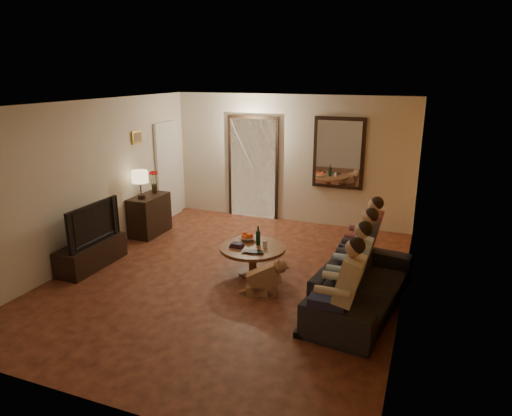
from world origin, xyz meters
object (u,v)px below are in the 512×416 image
at_px(person_a, 343,295).
at_px(table_lamp, 140,185).
at_px(sofa, 362,285).
at_px(laptop, 252,253).
at_px(wine_bottle, 258,235).
at_px(person_b, 352,274).
at_px(bowl, 247,238).
at_px(dog, 264,276).
at_px(coffee_table, 253,260).
at_px(tv_stand, 92,254).
at_px(person_d, 366,242).
at_px(dresser, 150,215).
at_px(person_c, 359,256).
at_px(tv, 88,223).

bearing_deg(person_a, table_lamp, 152.78).
relative_size(sofa, person_a, 1.85).
bearing_deg(laptop, wine_bottle, 88.67).
bearing_deg(person_a, wine_bottle, 137.16).
distance_m(person_b, bowl, 2.07).
bearing_deg(dog, laptop, 114.60).
distance_m(dog, coffee_table, 0.72).
bearing_deg(bowl, tv_stand, -159.18).
xyz_separation_m(person_d, coffee_table, (-1.63, -0.43, -0.38)).
height_order(dresser, person_d, person_d).
bearing_deg(dresser, sofa, -18.91).
xyz_separation_m(dresser, wine_bottle, (2.57, -0.89, 0.23)).
bearing_deg(wine_bottle, table_lamp, 165.43).
bearing_deg(bowl, laptop, -60.75).
distance_m(dresser, laptop, 2.91).
xyz_separation_m(person_c, person_d, (0.00, 0.60, 0.00)).
bearing_deg(person_b, dresser, 157.07).
bearing_deg(person_d, sofa, -83.66).
xyz_separation_m(dresser, person_b, (4.16, -1.76, 0.22)).
bearing_deg(coffee_table, laptop, -70.35).
height_order(sofa, laptop, sofa).
distance_m(person_d, coffee_table, 1.73).
xyz_separation_m(dresser, sofa, (4.26, -1.46, -0.05)).
relative_size(table_lamp, tv_stand, 0.44).
height_order(tv_stand, person_a, person_a).
distance_m(tv, laptop, 2.67).
relative_size(sofa, bowl, 8.57).
xyz_separation_m(dresser, person_c, (4.16, -1.16, 0.22)).
bearing_deg(person_b, person_d, 90.00).
relative_size(sofa, person_b, 1.85).
bearing_deg(person_c, person_b, -90.00).
xyz_separation_m(person_a, laptop, (-1.53, 1.09, -0.14)).
relative_size(bowl, laptop, 0.79).
xyz_separation_m(person_a, dog, (-1.23, 0.77, -0.32)).
height_order(tv_stand, laptop, laptop).
distance_m(person_a, dog, 1.49).
distance_m(sofa, coffee_table, 1.80).
relative_size(person_b, dog, 2.14).
height_order(tv_stand, sofa, sofa).
xyz_separation_m(sofa, laptop, (-1.63, 0.19, 0.14)).
distance_m(bowl, laptop, 0.57).
bearing_deg(tv, dresser, 0.00).
bearing_deg(dog, tv_stand, 162.23).
relative_size(tv_stand, bowl, 4.75).
xyz_separation_m(table_lamp, person_b, (4.16, -1.54, -0.43)).
height_order(sofa, bowl, sofa).
relative_size(tv_stand, person_a, 1.03).
relative_size(tv, sofa, 0.51).
distance_m(person_d, bowl, 1.83).
height_order(person_a, person_c, same).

